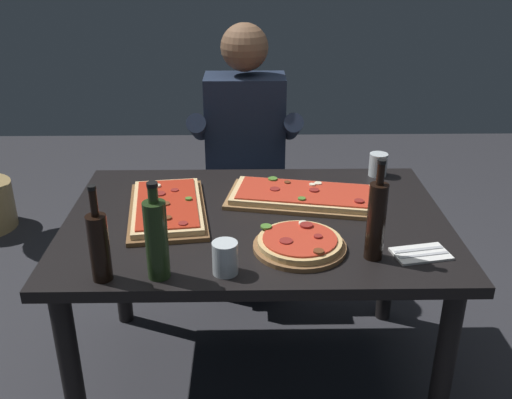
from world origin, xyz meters
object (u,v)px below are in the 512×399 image
Objects in this scene: oil_bottle_amber at (99,245)px; seated_diner at (245,149)px; tumbler_far_side at (225,260)px; diner_chair at (246,188)px; dining_table at (256,240)px; pizza_round_far at (300,244)px; tumbler_near_camera at (378,166)px; vinegar_bottle_green at (156,238)px; pizza_rectangular_left at (167,208)px; wine_bottle_dark at (376,219)px; pizza_rectangular_front at (303,196)px.

seated_diner is (0.43, 1.14, -0.11)m from oil_bottle_amber.
diner_chair is at bearing 87.17° from tumbler_far_side.
tumbler_far_side is at bearing -104.95° from dining_table.
tumbler_near_camera is at bearing 58.51° from pizza_round_far.
vinegar_bottle_green is 0.36× the size of diner_chair.
vinegar_bottle_green reaches higher than dining_table.
tumbler_near_camera reaches higher than pizza_rectangular_left.
wine_bottle_dark is at bearing -26.04° from pizza_rectangular_left.
pizza_rectangular_front is at bearing 37.63° from dining_table.
seated_diner is at bearing 110.94° from pizza_rectangular_front.
oil_bottle_amber is at bearing -106.88° from pizza_rectangular_left.
tumbler_near_camera is at bearing 22.25° from pizza_rectangular_left.
pizza_round_far is (-0.05, -0.38, -0.00)m from pizza_rectangular_front.
seated_diner is (-0.04, 0.74, 0.10)m from dining_table.
pizza_rectangular_front is 0.86m from oil_bottle_amber.
pizza_rectangular_front is at bearing 10.31° from pizza_rectangular_left.
pizza_rectangular_left is at bearing 153.96° from wine_bottle_dark.
oil_bottle_amber is 0.99× the size of vinegar_bottle_green.
oil_bottle_amber is 1.29m from tumbler_near_camera.
wine_bottle_dark is 0.72m from tumbler_near_camera.
wine_bottle_dark is 1.10× the size of oil_bottle_amber.
pizza_round_far is at bearing 15.81° from oil_bottle_amber.
vinegar_bottle_green is at bearing -159.97° from pizza_round_far.
oil_bottle_amber is 1.39m from diner_chair.
pizza_rectangular_front is 1.87× the size of wine_bottle_dark.
tumbler_far_side is at bearing -93.13° from seated_diner.
pizza_round_far is 0.75m from tumbler_near_camera.
tumbler_far_side is at bearing -118.77° from pizza_rectangular_front.
pizza_rectangular_left is 5.14× the size of tumbler_far_side.
vinegar_bottle_green is (0.03, -0.45, 0.11)m from pizza_rectangular_left.
oil_bottle_amber is 0.35× the size of diner_chair.
wine_bottle_dark is at bearing -14.23° from pizza_round_far.
pizza_rectangular_front is 2.03× the size of vinegar_bottle_green.
oil_bottle_amber reaches higher than pizza_rectangular_front.
pizza_rectangular_left is 0.90m from diner_chair.
pizza_rectangular_front reaches higher than dining_table.
pizza_rectangular_left is 0.41× the size of seated_diner.
pizza_round_far is 0.64m from oil_bottle_amber.
tumbler_near_camera is at bearing 38.99° from oil_bottle_amber.
vinegar_bottle_green is 2.96× the size of tumbler_far_side.
pizza_rectangular_left is 0.93m from tumbler_near_camera.
dining_table is at bearing 52.70° from vinegar_bottle_green.
vinegar_bottle_green reaches higher than diner_chair.
wine_bottle_dark reaches higher than oil_bottle_amber.
oil_bottle_amber is at bearing -110.63° from seated_diner.
pizza_rectangular_front and pizza_rectangular_left have the same top height.
oil_bottle_amber is (-0.84, -0.11, -0.02)m from wine_bottle_dark.
vinegar_bottle_green is at bearing -103.03° from seated_diner.
pizza_rectangular_front is 0.38m from pizza_round_far.
dining_table is 13.37× the size of tumbler_far_side.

